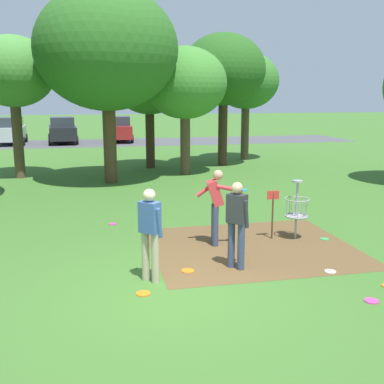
{
  "coord_description": "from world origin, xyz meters",
  "views": [
    {
      "loc": [
        -1.36,
        -7.51,
        3.31
      ],
      "look_at": [
        1.04,
        3.54,
        1.0
      ],
      "focal_mm": 44.24,
      "sensor_mm": 36.0,
      "label": 1
    }
  ],
  "objects_px": {
    "player_throwing": "(150,230)",
    "tree_mid_right": "(107,50)",
    "frisbee_far_left": "(143,294)",
    "disc_golf_basket": "(294,207)",
    "frisbee_scattered_b": "(325,239)",
    "player_waiting_left": "(237,220)",
    "frisbee_near_basket": "(371,301)",
    "frisbee_mid_grass": "(330,271)",
    "frisbee_far_right": "(188,271)",
    "parked_car_center_left": "(62,130)",
    "tree_far_left": "(224,70)",
    "tree_near_right": "(246,82)",
    "tree_far_right": "(185,84)",
    "tree_near_left": "(149,84)",
    "parked_car_center_right": "(119,129)",
    "player_foreground_watching": "(216,202)",
    "parked_car_leftmost": "(10,131)",
    "tree_mid_center": "(13,73)",
    "frisbee_by_tee": "(113,224)"
  },
  "relations": [
    {
      "from": "frisbee_near_basket",
      "to": "frisbee_mid_grass",
      "type": "xyz_separation_m",
      "value": [
        -0.01,
        1.35,
        0.0
      ]
    },
    {
      "from": "frisbee_far_left",
      "to": "player_throwing",
      "type": "bearing_deg",
      "value": 69.8
    },
    {
      "from": "player_waiting_left",
      "to": "tree_near_left",
      "type": "xyz_separation_m",
      "value": [
        0.07,
        13.46,
        2.86
      ]
    },
    {
      "from": "frisbee_scattered_b",
      "to": "parked_car_center_left",
      "type": "height_order",
      "value": "parked_car_center_left"
    },
    {
      "from": "frisbee_far_right",
      "to": "parked_car_leftmost",
      "type": "distance_m",
      "value": 27.38
    },
    {
      "from": "disc_golf_basket",
      "to": "player_foreground_watching",
      "type": "height_order",
      "value": "player_foreground_watching"
    },
    {
      "from": "parked_car_center_left",
      "to": "tree_near_right",
      "type": "bearing_deg",
      "value": -48.44
    },
    {
      "from": "frisbee_by_tee",
      "to": "parked_car_leftmost",
      "type": "xyz_separation_m",
      "value": [
        -5.81,
        22.72,
        0.91
      ]
    },
    {
      "from": "frisbee_near_basket",
      "to": "tree_near_left",
      "type": "distance_m",
      "value": 15.94
    },
    {
      "from": "frisbee_far_right",
      "to": "player_waiting_left",
      "type": "bearing_deg",
      "value": -1.99
    },
    {
      "from": "parked_car_center_left",
      "to": "parked_car_center_right",
      "type": "height_order",
      "value": "same"
    },
    {
      "from": "frisbee_scattered_b",
      "to": "player_waiting_left",
      "type": "bearing_deg",
      "value": -152.46
    },
    {
      "from": "tree_near_right",
      "to": "frisbee_far_right",
      "type": "bearing_deg",
      "value": -112.22
    },
    {
      "from": "player_throwing",
      "to": "tree_far_right",
      "type": "distance_m",
      "value": 12.33
    },
    {
      "from": "frisbee_far_right",
      "to": "tree_near_left",
      "type": "height_order",
      "value": "tree_near_left"
    },
    {
      "from": "disc_golf_basket",
      "to": "player_throwing",
      "type": "bearing_deg",
      "value": -152.26
    },
    {
      "from": "frisbee_far_left",
      "to": "tree_mid_center",
      "type": "distance_m",
      "value": 13.86
    },
    {
      "from": "tree_near_right",
      "to": "parked_car_center_left",
      "type": "distance_m",
      "value": 15.11
    },
    {
      "from": "frisbee_by_tee",
      "to": "tree_far_right",
      "type": "height_order",
      "value": "tree_far_right"
    },
    {
      "from": "frisbee_by_tee",
      "to": "tree_mid_center",
      "type": "height_order",
      "value": "tree_mid_center"
    },
    {
      "from": "tree_near_left",
      "to": "parked_car_center_right",
      "type": "xyz_separation_m",
      "value": [
        -0.62,
        13.3,
        -2.9
      ]
    },
    {
      "from": "frisbee_scattered_b",
      "to": "frisbee_far_right",
      "type": "bearing_deg",
      "value": -159.56
    },
    {
      "from": "frisbee_near_basket",
      "to": "frisbee_mid_grass",
      "type": "bearing_deg",
      "value": 90.33
    },
    {
      "from": "tree_near_left",
      "to": "tree_far_right",
      "type": "bearing_deg",
      "value": -60.09
    },
    {
      "from": "tree_far_right",
      "to": "parked_car_center_left",
      "type": "bearing_deg",
      "value": 111.08
    },
    {
      "from": "player_waiting_left",
      "to": "tree_far_left",
      "type": "distance_m",
      "value": 14.45
    },
    {
      "from": "tree_far_left",
      "to": "tree_far_right",
      "type": "relative_size",
      "value": 1.16
    },
    {
      "from": "player_foreground_watching",
      "to": "frisbee_far_left",
      "type": "bearing_deg",
      "value": -128.76
    },
    {
      "from": "tree_near_left",
      "to": "parked_car_center_left",
      "type": "height_order",
      "value": "tree_near_left"
    },
    {
      "from": "frisbee_mid_grass",
      "to": "frisbee_far_right",
      "type": "distance_m",
      "value": 2.73
    },
    {
      "from": "player_throwing",
      "to": "parked_car_center_right",
      "type": "height_order",
      "value": "parked_car_center_right"
    },
    {
      "from": "player_throwing",
      "to": "tree_mid_right",
      "type": "bearing_deg",
      "value": 91.23
    },
    {
      "from": "frisbee_by_tee",
      "to": "frisbee_far_left",
      "type": "bearing_deg",
      "value": -86.49
    },
    {
      "from": "frisbee_mid_grass",
      "to": "tree_near_left",
      "type": "height_order",
      "value": "tree_near_left"
    },
    {
      "from": "frisbee_mid_grass",
      "to": "tree_near_left",
      "type": "relative_size",
      "value": 0.04
    },
    {
      "from": "frisbee_far_right",
      "to": "tree_far_left",
      "type": "height_order",
      "value": "tree_far_left"
    },
    {
      "from": "tree_near_left",
      "to": "tree_near_right",
      "type": "relative_size",
      "value": 0.96
    },
    {
      "from": "frisbee_far_left",
      "to": "tree_mid_right",
      "type": "xyz_separation_m",
      "value": [
        -0.02,
        10.79,
        4.95
      ]
    },
    {
      "from": "disc_golf_basket",
      "to": "tree_near_left",
      "type": "height_order",
      "value": "tree_near_left"
    },
    {
      "from": "parked_car_leftmost",
      "to": "parked_car_center_left",
      "type": "xyz_separation_m",
      "value": [
        3.48,
        -0.08,
        0.0
      ]
    },
    {
      "from": "disc_golf_basket",
      "to": "frisbee_mid_grass",
      "type": "xyz_separation_m",
      "value": [
        -0.2,
        -2.18,
        -0.74
      ]
    },
    {
      "from": "frisbee_far_left",
      "to": "tree_far_right",
      "type": "xyz_separation_m",
      "value": [
        3.2,
        12.17,
        3.79
      ]
    },
    {
      "from": "tree_mid_center",
      "to": "tree_far_right",
      "type": "relative_size",
      "value": 1.06
    },
    {
      "from": "parked_car_center_right",
      "to": "player_waiting_left",
      "type": "bearing_deg",
      "value": -88.82
    },
    {
      "from": "player_throwing",
      "to": "frisbee_mid_grass",
      "type": "relative_size",
      "value": 7.95
    },
    {
      "from": "frisbee_mid_grass",
      "to": "frisbee_far_left",
      "type": "xyz_separation_m",
      "value": [
        -3.62,
        -0.27,
        0.0
      ]
    },
    {
      "from": "tree_near_right",
      "to": "player_waiting_left",
      "type": "bearing_deg",
      "value": -109.07
    },
    {
      "from": "tree_mid_center",
      "to": "frisbee_mid_grass",
      "type": "bearing_deg",
      "value": -59.85
    },
    {
      "from": "parked_car_center_left",
      "to": "tree_far_left",
      "type": "bearing_deg",
      "value": -57.78
    },
    {
      "from": "player_foreground_watching",
      "to": "tree_near_left",
      "type": "height_order",
      "value": "tree_near_left"
    }
  ]
}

